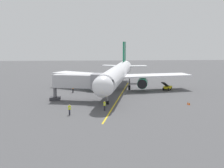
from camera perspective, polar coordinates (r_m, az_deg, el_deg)
name	(u,v)px	position (r m, az deg, el deg)	size (l,w,h in m)	color
ground_plane	(123,92)	(63.81, 2.38, -1.69)	(220.00, 220.00, 0.00)	#4C4C4F
apron_lead_in_line	(120,97)	(58.61, 1.57, -2.61)	(0.24, 40.00, 0.01)	yellow
airplane	(117,74)	(64.16, 1.10, 1.98)	(33.98, 40.01, 11.50)	white
jet_bridge	(82,82)	(54.21, -6.09, 0.45)	(11.50, 5.09, 5.40)	#B7B7BC
ground_crew_marshaller	(69,110)	(44.43, -8.72, -5.20)	(0.47, 0.41, 1.71)	#23232D
ground_crew_wing_walker	(73,89)	(63.83, -8.03, -0.96)	(0.41, 0.47, 1.71)	#23232D
ground_crew_loader	(105,106)	(46.64, -1.54, -4.44)	(0.40, 0.47, 1.71)	#23232D
belt_loader_near_nose	(167,87)	(67.79, 11.27, -0.63)	(3.58, 4.45, 2.32)	yellow
safety_cone_nose_left	(188,103)	(53.19, 15.31, -3.79)	(0.32, 0.32, 0.55)	#F2590F
safety_cone_nose_right	(189,104)	(52.80, 15.59, -3.89)	(0.32, 0.32, 0.55)	#F2590F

